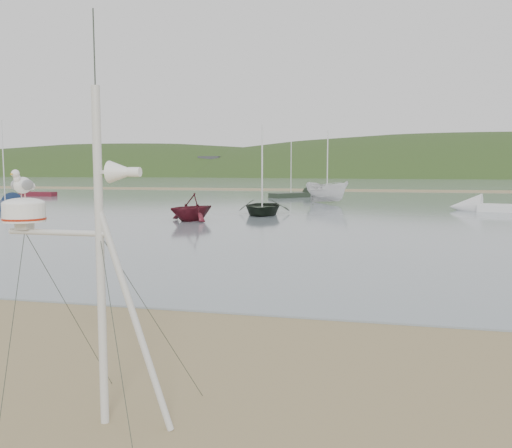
% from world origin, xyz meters
% --- Properties ---
extents(ground, '(560.00, 560.00, 0.00)m').
position_xyz_m(ground, '(0.00, 0.00, 0.00)').
color(ground, olive).
rests_on(ground, ground).
extents(water, '(560.00, 256.00, 0.04)m').
position_xyz_m(water, '(0.00, 132.00, 0.02)').
color(water, slate).
rests_on(water, ground).
extents(sandbar, '(560.00, 7.00, 0.07)m').
position_xyz_m(sandbar, '(0.00, 70.00, 0.07)').
color(sandbar, olive).
rests_on(sandbar, water).
extents(hill_ridge, '(620.00, 180.00, 80.00)m').
position_xyz_m(hill_ridge, '(18.52, 235.00, -19.70)').
color(hill_ridge, '#213616').
rests_on(hill_ridge, ground).
extents(far_cottages, '(294.40, 6.30, 8.00)m').
position_xyz_m(far_cottages, '(3.00, 196.00, 4.00)').
color(far_cottages, white).
rests_on(far_cottages, ground).
extents(mast_rig, '(2.11, 2.26, 4.77)m').
position_xyz_m(mast_rig, '(0.95, -1.01, 1.15)').
color(mast_rig, silver).
rests_on(mast_rig, ground).
extents(boat_dark, '(3.54, 1.42, 4.82)m').
position_xyz_m(boat_dark, '(-3.54, 27.81, 2.45)').
color(boat_dark, black).
rests_on(boat_dark, water).
extents(boat_red, '(3.06, 2.67, 3.03)m').
position_xyz_m(boat_red, '(-6.52, 22.65, 1.55)').
color(boat_red, '#50121C').
rests_on(boat_red, water).
extents(boat_white, '(2.73, 2.73, 5.07)m').
position_xyz_m(boat_white, '(-0.68, 41.09, 2.57)').
color(boat_white, silver).
rests_on(boat_white, water).
extents(sailboat_blue_near, '(4.79, 7.29, 7.21)m').
position_xyz_m(sailboat_blue_near, '(-24.33, 30.30, 0.30)').
color(sailboat_blue_near, '#122140').
rests_on(sailboat_blue_near, ground).
extents(dinghy_red_far, '(4.57, 1.15, 1.11)m').
position_xyz_m(dinghy_red_far, '(-33.41, 45.67, 0.29)').
color(dinghy_red_far, '#50121C').
rests_on(dinghy_red_far, ground).
extents(sailboat_dark_mid, '(5.25, 5.83, 6.31)m').
position_xyz_m(sailboat_dark_mid, '(-4.26, 50.52, 0.30)').
color(sailboat_dark_mid, black).
rests_on(sailboat_dark_mid, ground).
extents(sailboat_white_near, '(8.40, 4.05, 8.07)m').
position_xyz_m(sailboat_white_near, '(11.51, 34.25, 0.30)').
color(sailboat_white_near, silver).
rests_on(sailboat_white_near, ground).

